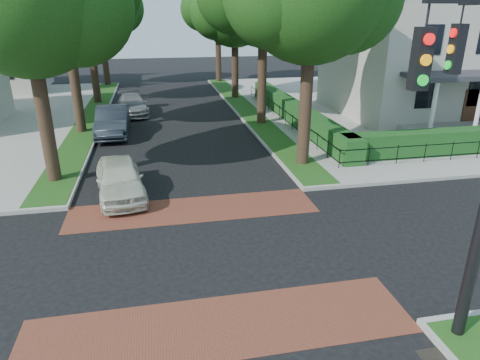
% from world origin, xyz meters
% --- Properties ---
extents(ground, '(120.00, 120.00, 0.00)m').
position_xyz_m(ground, '(0.00, 0.00, 0.00)').
color(ground, black).
rests_on(ground, ground).
extents(sidewalk_ne, '(30.00, 30.00, 0.15)m').
position_xyz_m(sidewalk_ne, '(19.50, 19.00, 0.07)').
color(sidewalk_ne, gray).
rests_on(sidewalk_ne, ground).
extents(crosswalk_far, '(9.00, 2.20, 0.01)m').
position_xyz_m(crosswalk_far, '(0.00, 3.20, 0.01)').
color(crosswalk_far, brown).
rests_on(crosswalk_far, ground).
extents(crosswalk_near, '(9.00, 2.20, 0.01)m').
position_xyz_m(crosswalk_near, '(0.00, -3.20, 0.01)').
color(crosswalk_near, brown).
rests_on(crosswalk_near, ground).
extents(storm_drain, '(0.65, 0.45, 0.01)m').
position_xyz_m(storm_drain, '(4.30, -5.00, 0.01)').
color(storm_drain, black).
rests_on(storm_drain, ground).
extents(grass_strip_ne, '(1.60, 29.80, 0.02)m').
position_xyz_m(grass_strip_ne, '(5.40, 19.10, 0.16)').
color(grass_strip_ne, '#224814').
rests_on(grass_strip_ne, sidewalk_ne).
extents(grass_strip_nw, '(1.60, 29.80, 0.02)m').
position_xyz_m(grass_strip_nw, '(-5.40, 19.10, 0.16)').
color(grass_strip_nw, '#224814').
rests_on(grass_strip_nw, sidewalk_nw).
extents(tree_right_far, '(7.25, 6.23, 9.74)m').
position_xyz_m(tree_right_far, '(5.60, 24.22, 6.91)').
color(tree_right_far, black).
rests_on(tree_right_far, sidewalk_ne).
extents(tree_right_back, '(7.50, 6.45, 10.20)m').
position_xyz_m(tree_right_back, '(5.60, 33.23, 7.27)').
color(tree_right_back, black).
rests_on(tree_right_back, sidewalk_ne).
extents(tree_left_far, '(7.00, 6.02, 9.86)m').
position_xyz_m(tree_left_far, '(-5.40, 24.22, 7.12)').
color(tree_left_far, black).
rests_on(tree_left_far, sidewalk_nw).
extents(tree_left_back, '(7.75, 6.66, 10.44)m').
position_xyz_m(tree_left_back, '(-5.40, 33.24, 7.41)').
color(tree_left_back, black).
rests_on(tree_left_back, sidewalk_nw).
extents(hedge_main_road, '(1.00, 18.00, 1.20)m').
position_xyz_m(hedge_main_road, '(7.70, 15.00, 0.75)').
color(hedge_main_road, '#184217').
rests_on(hedge_main_road, sidewalk_ne).
extents(fence_main_road, '(0.06, 18.00, 0.90)m').
position_xyz_m(fence_main_road, '(6.90, 15.00, 0.60)').
color(fence_main_road, black).
rests_on(fence_main_road, sidewalk_ne).
extents(house_victorian, '(13.00, 13.05, 12.48)m').
position_xyz_m(house_victorian, '(17.51, 15.92, 6.02)').
color(house_victorian, beige).
rests_on(house_victorian, sidewalk_ne).
extents(parked_car_front, '(2.32, 4.49, 1.46)m').
position_xyz_m(parked_car_front, '(-2.66, 5.00, 0.73)').
color(parked_car_front, silver).
rests_on(parked_car_front, ground).
extents(parked_car_middle, '(1.81, 5.06, 1.66)m').
position_xyz_m(parked_car_middle, '(-3.60, 14.40, 0.83)').
color(parked_car_middle, '#1D232C').
rests_on(parked_car_middle, ground).
extents(parked_car_rear, '(2.50, 4.90, 1.36)m').
position_xyz_m(parked_car_rear, '(-2.67, 19.78, 0.68)').
color(parked_car_rear, gray).
rests_on(parked_car_rear, ground).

